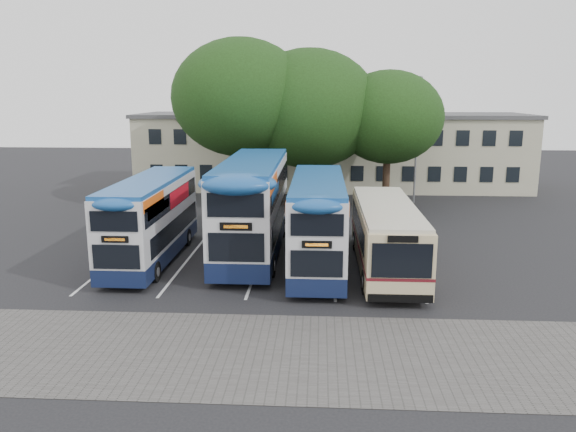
% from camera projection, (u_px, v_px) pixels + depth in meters
% --- Properties ---
extents(ground, '(120.00, 120.00, 0.00)m').
position_uv_depth(ground, '(341.00, 298.00, 22.14)').
color(ground, black).
rests_on(ground, ground).
extents(paving_strip, '(40.00, 6.00, 0.01)m').
position_uv_depth(paving_strip, '(282.00, 353.00, 17.37)').
color(paving_strip, '#595654').
rests_on(paving_strip, ground).
extents(bay_lines, '(14.12, 11.00, 0.01)m').
position_uv_depth(bay_lines, '(260.00, 259.00, 27.22)').
color(bay_lines, silver).
rests_on(bay_lines, ground).
extents(depot_building, '(32.40, 8.40, 6.20)m').
position_uv_depth(depot_building, '(331.00, 150.00, 47.77)').
color(depot_building, '#B4B091').
rests_on(depot_building, ground).
extents(lamp_post, '(0.25, 1.05, 9.06)m').
position_uv_depth(lamp_post, '(417.00, 133.00, 40.18)').
color(lamp_post, gray).
rests_on(lamp_post, ground).
extents(tree_left, '(9.29, 9.29, 11.53)m').
position_uv_depth(tree_left, '(241.00, 98.00, 37.74)').
color(tree_left, black).
rests_on(tree_left, ground).
extents(tree_mid, '(9.59, 9.59, 10.90)m').
position_uv_depth(tree_mid, '(309.00, 109.00, 38.56)').
color(tree_mid, black).
rests_on(tree_mid, ground).
extents(tree_right, '(7.44, 7.44, 9.45)m').
position_uv_depth(tree_right, '(389.00, 117.00, 38.13)').
color(tree_right, black).
rests_on(tree_right, ground).
extents(bus_dd_left, '(2.31, 9.50, 3.96)m').
position_uv_depth(bus_dd_left, '(151.00, 216.00, 26.64)').
color(bus_dd_left, '#101A3C').
rests_on(bus_dd_left, ground).
extents(bus_dd_mid, '(2.75, 11.33, 4.72)m').
position_uv_depth(bus_dd_mid, '(253.00, 202.00, 27.75)').
color(bus_dd_mid, '#101A3C').
rests_on(bus_dd_mid, ground).
extents(bus_dd_right, '(2.40, 9.90, 4.12)m').
position_uv_depth(bus_dd_right, '(318.00, 218.00, 25.72)').
color(bus_dd_right, '#101A3C').
rests_on(bus_dd_right, ground).
extents(bus_single, '(2.57, 10.09, 3.01)m').
position_uv_depth(bus_single, '(386.00, 232.00, 25.51)').
color(bus_single, '#D0BB8B').
rests_on(bus_single, ground).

